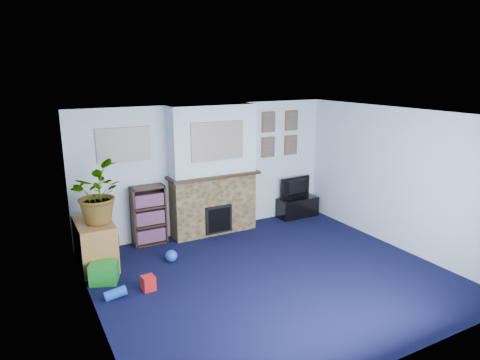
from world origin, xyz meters
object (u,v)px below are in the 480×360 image
tv_stand (297,206)px  bookshelf (149,216)px  television (298,188)px  sideboard (95,245)px

tv_stand → bookshelf: bearing=178.6°
television → sideboard: bearing=2.1°
tv_stand → bookshelf: size_ratio=0.82×
tv_stand → bookshelf: (-3.16, 0.08, 0.28)m
television → sideboard: size_ratio=0.78×
television → bookshelf: size_ratio=0.71×
sideboard → tv_stand: bearing=5.6°
television → bookshelf: bearing=-4.9°
bookshelf → sideboard: size_ratio=1.11×
television → bookshelf: 3.16m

